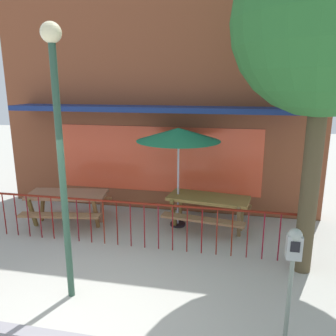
{
  "coord_description": "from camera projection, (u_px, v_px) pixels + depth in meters",
  "views": [
    {
      "loc": [
        2.01,
        -3.9,
        3.27
      ],
      "look_at": [
        0.69,
        2.58,
        1.6
      ],
      "focal_mm": 36.13,
      "sensor_mm": 36.0,
      "label": 1
    }
  ],
  "objects": [
    {
      "name": "patio_umbrella",
      "position": [
        179.0,
        135.0,
        7.47
      ],
      "size": [
        1.88,
        1.88,
        2.31
      ],
      "color": "black",
      "rests_on": "ground"
    },
    {
      "name": "pub_storefront",
      "position": [
        157.0,
        96.0,
        8.55
      ],
      "size": [
        8.27,
        1.36,
        5.95
      ],
      "color": "#4A2710",
      "rests_on": "ground"
    },
    {
      "name": "patio_fence_front",
      "position": [
        130.0,
        216.0,
        6.8
      ],
      "size": [
        6.97,
        0.04,
        0.97
      ],
      "color": "maroon",
      "rests_on": "ground"
    },
    {
      "name": "street_tree",
      "position": [
        327.0,
        22.0,
        5.08
      ],
      "size": [
        2.91,
        2.91,
        5.64
      ],
      "color": "#4A3F29",
      "rests_on": "ground"
    },
    {
      "name": "ground",
      "position": [
        86.0,
        315.0,
        4.89
      ],
      "size": [
        40.0,
        40.0,
        0.0
      ],
      "primitive_type": "plane",
      "color": "#A8A69C"
    },
    {
      "name": "picnic_table_left",
      "position": [
        68.0,
        200.0,
        7.92
      ],
      "size": [
        1.98,
        1.61,
        0.79
      ],
      "color": "#8C5C41",
      "rests_on": "ground"
    },
    {
      "name": "street_lamp",
      "position": [
        59.0,
        130.0,
        4.71
      ],
      "size": [
        0.28,
        0.28,
        4.05
      ],
      "color": "#294938",
      "rests_on": "ground"
    },
    {
      "name": "picnic_table_right",
      "position": [
        208.0,
        204.0,
        7.65
      ],
      "size": [
        1.97,
        1.6,
        0.79
      ],
      "color": "olive",
      "rests_on": "ground"
    },
    {
      "name": "parking_meter_near",
      "position": [
        293.0,
        256.0,
        4.09
      ],
      "size": [
        0.18,
        0.17,
        1.59
      ],
      "color": "slate",
      "rests_on": "ground"
    }
  ]
}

